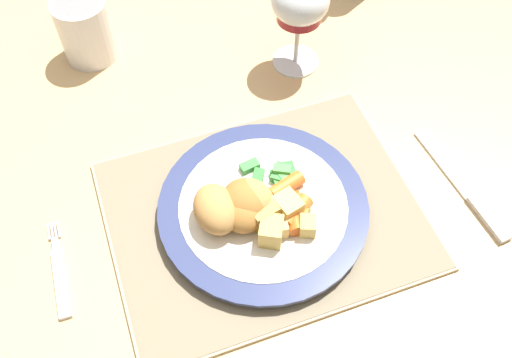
% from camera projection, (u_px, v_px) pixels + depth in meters
% --- Properties ---
extents(ground_plane, '(6.00, 6.00, 0.00)m').
position_uv_depth(ground_plane, '(212.00, 294.00, 1.44)').
color(ground_plane, brown).
extents(dining_table, '(1.25, 1.07, 0.74)m').
position_uv_depth(dining_table, '(185.00, 128.00, 0.90)').
color(dining_table, tan).
rests_on(dining_table, ground).
extents(placemat, '(0.38, 0.30, 0.01)m').
position_uv_depth(placemat, '(264.00, 214.00, 0.71)').
color(placemat, tan).
rests_on(placemat, dining_table).
extents(dinner_plate, '(0.26, 0.26, 0.02)m').
position_uv_depth(dinner_plate, '(263.00, 209.00, 0.70)').
color(dinner_plate, white).
rests_on(dinner_plate, placemat).
extents(breaded_croquettes, '(0.11, 0.09, 0.05)m').
position_uv_depth(breaded_croquettes, '(237.00, 205.00, 0.67)').
color(breaded_croquettes, tan).
rests_on(breaded_croquettes, dinner_plate).
extents(green_beans_pile, '(0.06, 0.08, 0.02)m').
position_uv_depth(green_beans_pile, '(276.00, 177.00, 0.71)').
color(green_beans_pile, green).
rests_on(green_beans_pile, dinner_plate).
extents(glazed_carrots, '(0.07, 0.08, 0.02)m').
position_uv_depth(glazed_carrots, '(287.00, 206.00, 0.68)').
color(glazed_carrots, orange).
rests_on(glazed_carrots, dinner_plate).
extents(fork, '(0.02, 0.13, 0.01)m').
position_uv_depth(fork, '(60.00, 276.00, 0.66)').
color(fork, silver).
rests_on(fork, dining_table).
extents(table_knife, '(0.03, 0.19, 0.01)m').
position_uv_depth(table_knife, '(468.00, 193.00, 0.73)').
color(table_knife, silver).
rests_on(table_knife, dining_table).
extents(wine_glass, '(0.08, 0.08, 0.15)m').
position_uv_depth(wine_glass, '(301.00, 6.00, 0.77)').
color(wine_glass, silver).
rests_on(wine_glass, dining_table).
extents(roast_potatoes, '(0.08, 0.06, 0.03)m').
position_uv_depth(roast_potatoes, '(278.00, 219.00, 0.66)').
color(roast_potatoes, '#E5BC66').
rests_on(roast_potatoes, dinner_plate).
extents(drinking_cup, '(0.08, 0.08, 0.10)m').
position_uv_depth(drinking_cup, '(85.00, 28.00, 0.83)').
color(drinking_cup, white).
rests_on(drinking_cup, dining_table).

